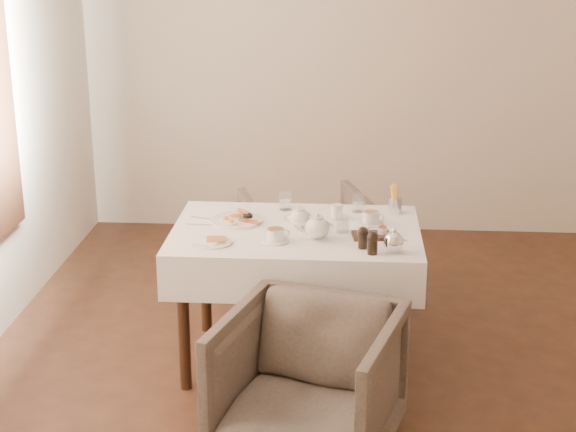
% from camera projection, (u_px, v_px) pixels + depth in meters
% --- Properties ---
extents(table, '(1.28, 0.88, 0.75)m').
position_uv_depth(table, '(296.00, 250.00, 4.59)').
color(table, black).
rests_on(table, ground).
extents(armchair_near, '(0.91, 0.92, 0.68)m').
position_uv_depth(armchair_near, '(308.00, 386.00, 3.84)').
color(armchair_near, '#443B32').
rests_on(armchair_near, ground).
extents(armchair_far, '(0.94, 0.95, 0.69)m').
position_uv_depth(armchair_far, '(307.00, 249.00, 5.44)').
color(armchair_far, '#443B32').
rests_on(armchair_far, ground).
extents(breakfast_plate, '(0.28, 0.28, 0.04)m').
position_uv_depth(breakfast_plate, '(237.00, 219.00, 4.68)').
color(breakfast_plate, white).
rests_on(breakfast_plate, table).
extents(side_plate, '(0.19, 0.18, 0.02)m').
position_uv_depth(side_plate, '(212.00, 242.00, 4.35)').
color(side_plate, white).
rests_on(side_plate, table).
extents(teapot_centre, '(0.17, 0.15, 0.12)m').
position_uv_depth(teapot_centre, '(299.00, 216.00, 4.57)').
color(teapot_centre, white).
rests_on(teapot_centre, table).
extents(teapot_front, '(0.20, 0.17, 0.14)m').
position_uv_depth(teapot_front, '(317.00, 226.00, 4.39)').
color(teapot_front, white).
rests_on(teapot_front, table).
extents(creamer, '(0.08, 0.08, 0.07)m').
position_uv_depth(creamer, '(337.00, 211.00, 4.71)').
color(creamer, white).
rests_on(creamer, table).
extents(teacup_near, '(0.14, 0.14, 0.07)m').
position_uv_depth(teacup_near, '(275.00, 236.00, 4.37)').
color(teacup_near, white).
rests_on(teacup_near, table).
extents(teacup_far, '(0.14, 0.14, 0.07)m').
position_uv_depth(teacup_far, '(371.00, 218.00, 4.63)').
color(teacup_far, white).
rests_on(teacup_far, table).
extents(glass_left, '(0.09, 0.09, 0.10)m').
position_uv_depth(glass_left, '(286.00, 201.00, 4.85)').
color(glass_left, silver).
rests_on(glass_left, table).
extents(glass_mid, '(0.08, 0.08, 0.09)m').
position_uv_depth(glass_mid, '(343.00, 224.00, 4.50)').
color(glass_mid, silver).
rests_on(glass_mid, table).
extents(glass_right, '(0.09, 0.09, 0.09)m').
position_uv_depth(glass_right, '(358.00, 203.00, 4.82)').
color(glass_right, silver).
rests_on(glass_right, table).
extents(condiment_board, '(0.21, 0.15, 0.05)m').
position_uv_depth(condiment_board, '(371.00, 234.00, 4.43)').
color(condiment_board, black).
rests_on(condiment_board, table).
extents(pepper_mill_left, '(0.07, 0.07, 0.11)m').
position_uv_depth(pepper_mill_left, '(363.00, 237.00, 4.27)').
color(pepper_mill_left, black).
rests_on(pepper_mill_left, table).
extents(pepper_mill_right, '(0.07, 0.07, 0.11)m').
position_uv_depth(pepper_mill_right, '(373.00, 243.00, 4.19)').
color(pepper_mill_right, black).
rests_on(pepper_mill_right, table).
extents(silver_pot, '(0.13, 0.11, 0.13)m').
position_uv_depth(silver_pot, '(394.00, 240.00, 4.21)').
color(silver_pot, white).
rests_on(silver_pot, table).
extents(fries_cup, '(0.07, 0.07, 0.16)m').
position_uv_depth(fries_cup, '(395.00, 201.00, 4.79)').
color(fries_cup, silver).
rests_on(fries_cup, table).
extents(cutlery_fork, '(0.19, 0.07, 0.00)m').
position_uv_depth(cutlery_fork, '(208.00, 219.00, 4.71)').
color(cutlery_fork, silver).
rests_on(cutlery_fork, table).
extents(cutlery_knife, '(0.19, 0.02, 0.00)m').
position_uv_depth(cutlery_knife, '(204.00, 225.00, 4.61)').
color(cutlery_knife, silver).
rests_on(cutlery_knife, table).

